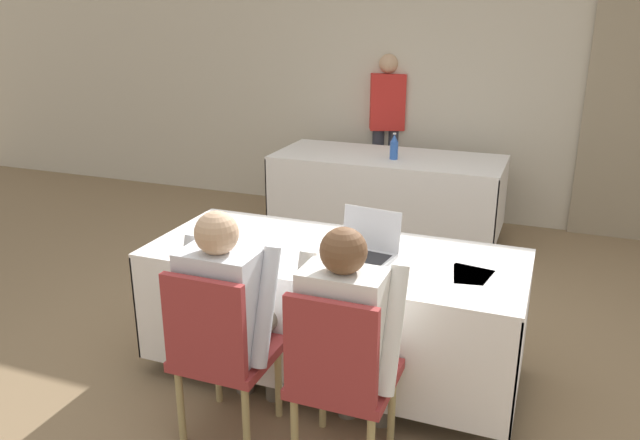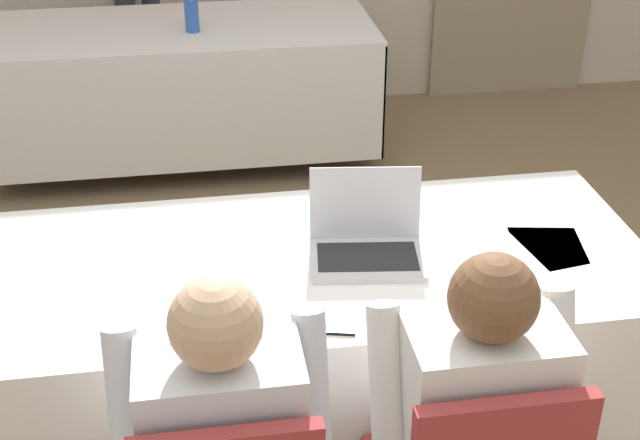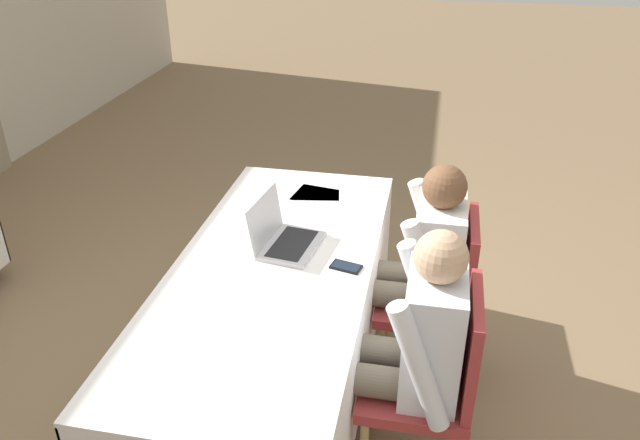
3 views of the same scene
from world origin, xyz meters
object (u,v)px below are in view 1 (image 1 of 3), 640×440
(person_white_shirt, at_px, (348,330))
(person_red_shirt, at_px, (387,123))
(laptop, at_px, (364,249))
(person_checkered_shirt, at_px, (229,308))
(water_bottle, at_px, (394,147))
(chair_near_right, at_px, (340,374))
(cell_phone, at_px, (320,274))
(chair_near_left, at_px, (220,348))

(person_white_shirt, distance_m, person_red_shirt, 3.85)
(person_red_shirt, bearing_deg, laptop, -97.26)
(person_red_shirt, bearing_deg, person_checkered_shirt, -106.48)
(water_bottle, relative_size, person_white_shirt, 0.20)
(laptop, distance_m, person_checkered_shirt, 0.80)
(water_bottle, height_order, chair_near_right, water_bottle)
(laptop, relative_size, cell_phone, 2.45)
(cell_phone, relative_size, chair_near_right, 0.17)
(cell_phone, height_order, chair_near_right, chair_near_right)
(water_bottle, xyz_separation_m, person_checkered_shirt, (-0.03, -2.90, -0.20))
(chair_near_left, distance_m, person_red_shirt, 3.88)
(chair_near_left, relative_size, chair_near_right, 1.00)
(water_bottle, height_order, person_red_shirt, person_red_shirt)
(person_red_shirt, bearing_deg, cell_phone, -100.53)
(person_checkered_shirt, bearing_deg, person_white_shirt, -180.00)
(water_bottle, xyz_separation_m, person_white_shirt, (0.56, -2.90, -0.20))
(chair_near_right, bearing_deg, chair_near_left, 0.00)
(chair_near_left, xyz_separation_m, chair_near_right, (0.59, 0.00, 0.00))
(person_white_shirt, height_order, person_red_shirt, person_red_shirt)
(chair_near_left, bearing_deg, cell_phone, -128.99)
(laptop, xyz_separation_m, person_white_shirt, (0.13, -0.63, -0.14))
(cell_phone, bearing_deg, chair_near_right, -45.10)
(cell_phone, relative_size, person_white_shirt, 0.13)
(laptop, distance_m, person_red_shirt, 3.20)
(water_bottle, bearing_deg, person_white_shirt, -79.05)
(person_red_shirt, bearing_deg, water_bottle, -90.92)
(chair_near_right, bearing_deg, person_white_shirt, -90.00)
(chair_near_left, bearing_deg, person_red_shirt, -86.04)
(water_bottle, distance_m, chair_near_left, 3.03)
(laptop, relative_size, person_white_shirt, 0.31)
(water_bottle, bearing_deg, person_red_shirt, 109.62)
(water_bottle, relative_size, person_checkered_shirt, 0.20)
(laptop, height_order, chair_near_left, laptop)
(chair_near_left, relative_size, person_checkered_shirt, 0.78)
(cell_phone, bearing_deg, laptop, 80.95)
(laptop, bearing_deg, water_bottle, 108.30)
(cell_phone, bearing_deg, person_checkered_shirt, -123.49)
(chair_near_right, bearing_deg, water_bottle, -79.42)
(person_checkered_shirt, height_order, person_white_shirt, same)
(chair_near_right, bearing_deg, person_red_shirt, -77.38)
(laptop, bearing_deg, person_checkered_shirt, -119.31)
(chair_near_right, distance_m, person_white_shirt, 0.19)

